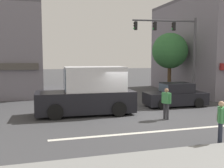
{
  "coord_description": "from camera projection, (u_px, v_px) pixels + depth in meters",
  "views": [
    {
      "loc": [
        -4.79,
        -13.9,
        3.3
      ],
      "look_at": [
        -0.28,
        2.0,
        1.6
      ],
      "focal_mm": 42.0,
      "sensor_mm": 36.0,
      "label": 1
    }
  ],
  "objects": [
    {
      "name": "sedan_waiting_far",
      "position": [
        175.0,
        96.0,
        17.63
      ],
      "size": [
        4.18,
        2.04,
        1.58
      ],
      "color": "black",
      "rests_on": "ground"
    },
    {
      "name": "pedestrian_foreground_with_bag",
      "position": [
        221.0,
        120.0,
        9.84
      ],
      "size": [
        0.54,
        0.63,
        1.67
      ],
      "color": "#232838",
      "rests_on": "ground"
    },
    {
      "name": "box_truck_crossing_rightbound",
      "position": [
        89.0,
        93.0,
        15.08
      ],
      "size": [
        5.68,
        2.42,
        2.75
      ],
      "color": "black",
      "rests_on": "ground"
    },
    {
      "name": "sedan_parked_curbside",
      "position": [
        79.0,
        86.0,
        23.3
      ],
      "size": [
        1.95,
        4.14,
        1.58
      ],
      "color": "black",
      "rests_on": "ground"
    },
    {
      "name": "pedestrian_mid_crossing",
      "position": [
        166.0,
        102.0,
        13.83
      ],
      "size": [
        0.38,
        0.5,
        1.67
      ],
      "color": "#333338",
      "rests_on": "ground"
    },
    {
      "name": "street_tree",
      "position": [
        170.0,
        51.0,
        22.37
      ],
      "size": [
        3.04,
        3.04,
        5.36
      ],
      "color": "#4C3823",
      "rests_on": "ground"
    },
    {
      "name": "traffic_light_mast",
      "position": [
        178.0,
        44.0,
        19.46
      ],
      "size": [
        4.86,
        0.79,
        6.2
      ],
      "color": "#47474C",
      "rests_on": "ground"
    },
    {
      "name": "ground_plane",
      "position": [
        126.0,
        115.0,
        14.94
      ],
      "size": [
        120.0,
        120.0,
        0.0
      ],
      "primitive_type": "plane",
      "color": "#3D3D3F"
    },
    {
      "name": "lane_marking_stripe",
      "position": [
        152.0,
        132.0,
        11.59
      ],
      "size": [
        9.0,
        0.24,
        0.01
      ],
      "primitive_type": "cube",
      "color": "silver",
      "rests_on": "ground"
    }
  ]
}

